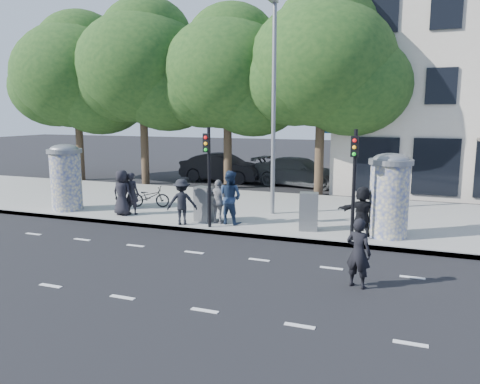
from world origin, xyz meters
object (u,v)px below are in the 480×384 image
at_px(ped_c, 230,197).
at_px(car_mid, 223,168).
at_px(ped_b, 132,193).
at_px(cabinet_left, 204,204).
at_px(ped_a, 122,193).
at_px(bicycle, 149,197).
at_px(ad_column_left, 66,176).
at_px(traffic_pole_near, 208,167).
at_px(ped_e, 219,202).
at_px(ad_column_right, 389,193).
at_px(car_right, 301,172).
at_px(ped_f, 362,211).
at_px(traffic_pole_far, 354,174).
at_px(ped_d, 182,202).
at_px(street_lamp, 273,92).
at_px(cabinet_right, 309,212).
at_px(man_road, 358,253).

relative_size(ped_c, car_mid, 0.38).
bearing_deg(ped_b, cabinet_left, 177.93).
relative_size(ped_a, bicycle, 1.05).
relative_size(ad_column_left, traffic_pole_near, 0.78).
xyz_separation_m(ped_c, ped_e, (-0.39, -0.10, -0.16)).
bearing_deg(cabinet_left, ad_column_right, 13.20).
height_order(traffic_pole_near, ped_b, traffic_pole_near).
relative_size(ped_b, car_right, 0.30).
bearing_deg(ped_f, ped_e, -18.05).
xyz_separation_m(traffic_pole_far, ped_d, (-5.86, 0.06, -1.27)).
distance_m(traffic_pole_near, ped_d, 1.65).
height_order(ad_column_left, street_lamp, street_lamp).
bearing_deg(traffic_pole_far, ad_column_right, 42.21).
relative_size(ped_d, ped_f, 1.00).
distance_m(ad_column_right, car_mid, 14.27).
height_order(street_lamp, ped_b, street_lamp).
distance_m(cabinet_left, car_right, 10.41).
relative_size(ped_a, ped_d, 1.07).
relative_size(ad_column_left, traffic_pole_far, 0.78).
distance_m(traffic_pole_near, cabinet_right, 3.67).
relative_size(ped_c, car_right, 0.35).
height_order(ad_column_right, car_right, ad_column_right).
bearing_deg(car_mid, ped_d, -160.80).
height_order(ad_column_right, traffic_pole_near, traffic_pole_near).
bearing_deg(ped_a, ad_column_right, -172.52).
bearing_deg(ad_column_right, bicycle, 171.48).
distance_m(traffic_pole_near, ped_b, 3.97).
distance_m(ped_e, bicycle, 4.20).
height_order(man_road, car_mid, man_road).
xyz_separation_m(ad_column_left, ped_f, (11.62, -0.08, -0.58)).
bearing_deg(car_right, ped_c, -170.12).
relative_size(traffic_pole_near, man_road, 2.06).
bearing_deg(car_mid, ad_column_left, 170.35).
height_order(ped_b, bicycle, ped_b).
height_order(traffic_pole_far, bicycle, traffic_pole_far).
height_order(ad_column_left, bicycle, ad_column_left).
height_order(ad_column_right, ped_f, ad_column_right).
xyz_separation_m(ad_column_right, street_lamp, (-4.40, 1.93, 3.26)).
height_order(traffic_pole_far, ped_f, traffic_pole_far).
bearing_deg(traffic_pole_far, street_lamp, 140.12).
height_order(ped_d, ped_f, ped_d).
distance_m(cabinet_left, car_mid, 11.01).
height_order(ped_e, car_right, ped_e).
relative_size(ad_column_left, ped_a, 1.52).
bearing_deg(ped_b, car_right, -111.58).
relative_size(street_lamp, cabinet_right, 6.27).
distance_m(ad_column_right, ped_e, 5.76).
bearing_deg(car_right, street_lamp, -163.80).
height_order(street_lamp, ped_c, street_lamp).
bearing_deg(car_right, man_road, -151.21).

